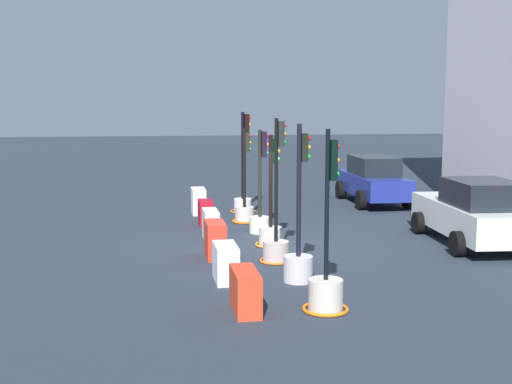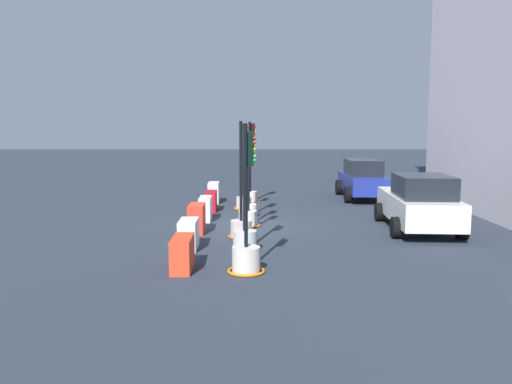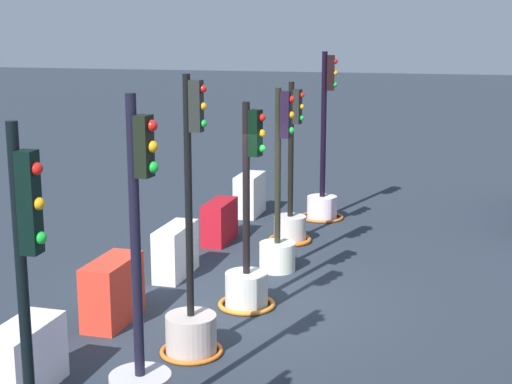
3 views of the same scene
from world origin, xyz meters
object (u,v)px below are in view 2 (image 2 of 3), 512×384
traffic_light_3 (248,211)px  traffic_light_6 (246,252)px  traffic_light_1 (244,198)px  construction_barrier_5 (182,254)px  traffic_light_0 (250,188)px  construction_barrier_4 (188,234)px  car_blue_estate (363,179)px  traffic_light_4 (241,220)px  traffic_light_2 (249,199)px  construction_barrier_1 (211,201)px  car_white_van (419,203)px  construction_barrier_2 (205,209)px  traffic_light_5 (245,228)px  construction_barrier_0 (214,193)px  construction_barrier_3 (197,219)px

traffic_light_3 → traffic_light_6: (5.47, -0.00, -0.04)m
traffic_light_1 → construction_barrier_5: 8.85m
traffic_light_0 → construction_barrier_4: traffic_light_0 is taller
traffic_light_0 → construction_barrier_4: (8.60, -1.60, -0.25)m
car_blue_estate → traffic_light_4: bearing=-32.7°
construction_barrier_5 → traffic_light_2: bearing=168.2°
traffic_light_4 → traffic_light_6: (3.74, 0.19, -0.04)m
traffic_light_6 → construction_barrier_1: size_ratio=3.14×
traffic_light_2 → traffic_light_6: traffic_light_6 is taller
construction_barrier_1 → car_white_van: car_white_van is taller
traffic_light_6 → construction_barrier_5: bearing=-97.5°
traffic_light_6 → car_blue_estate: (-12.04, 5.14, 0.43)m
construction_barrier_2 → construction_barrier_4: bearing=-0.9°
construction_barrier_4 → traffic_light_4: bearing=136.8°
traffic_light_3 → traffic_light_5: size_ratio=0.88×
traffic_light_3 → construction_barrier_5: traffic_light_3 is taller
traffic_light_2 → car_blue_estate: traffic_light_2 is taller
construction_barrier_0 → construction_barrier_5: construction_barrier_0 is taller
traffic_light_2 → car_white_van: size_ratio=0.64×
traffic_light_0 → traffic_light_1: bearing=-6.9°
construction_barrier_5 → traffic_light_5: bearing=141.8°
traffic_light_3 → construction_barrier_2: (-1.02, -1.50, -0.09)m
traffic_light_5 → construction_barrier_4: traffic_light_5 is taller
traffic_light_5 → traffic_light_3: bearing=179.1°
construction_barrier_0 → construction_barrier_2: construction_barrier_0 is taller
construction_barrier_1 → car_white_van: (3.85, 6.82, 0.48)m
traffic_light_6 → car_white_van: size_ratio=0.71×
traffic_light_1 → construction_barrier_4: size_ratio=2.82×
traffic_light_1 → construction_barrier_3: bearing=-17.0°
construction_barrier_2 → construction_barrier_4: (4.22, -0.07, -0.02)m
traffic_light_2 → traffic_light_4: 3.48m
traffic_light_2 → traffic_light_5: traffic_light_5 is taller
traffic_light_0 → traffic_light_6: (10.88, -0.04, -0.17)m
traffic_light_1 → car_white_van: (4.22, 5.55, 0.40)m
traffic_light_2 → traffic_light_6: bearing=-0.1°
car_white_van → construction_barrier_5: bearing=-56.3°
traffic_light_4 → construction_barrier_5: (3.55, -1.26, -0.13)m
traffic_light_6 → construction_barrier_0: bearing=-172.0°
traffic_light_0 → traffic_light_2: size_ratio=1.15×
traffic_light_4 → construction_barrier_2: bearing=-154.6°
traffic_light_6 → construction_barrier_3: bearing=-160.3°
construction_barrier_4 → car_white_van: size_ratio=0.23×
traffic_light_2 → construction_barrier_3: size_ratio=2.78×
car_blue_estate → construction_barrier_5: bearing=-29.1°
construction_barrier_4 → construction_barrier_2: bearing=179.1°
traffic_light_5 → construction_barrier_1: 6.77m
traffic_light_4 → construction_barrier_3: size_ratio=3.16×
traffic_light_3 → construction_barrier_0: size_ratio=2.91×
traffic_light_6 → construction_barrier_4: (-2.27, -1.57, -0.08)m
traffic_light_1 → construction_barrier_5: (8.76, -1.26, -0.09)m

